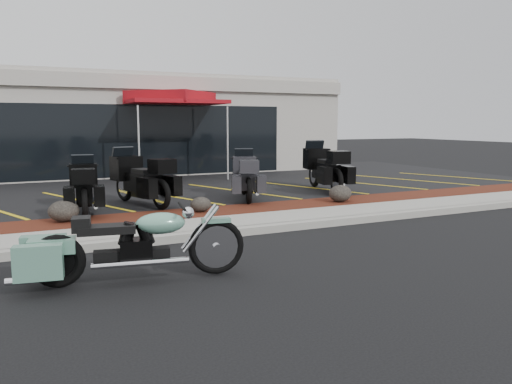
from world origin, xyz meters
TOP-DOWN VIEW (x-y plane):
  - ground at (0.00, 0.00)m, footprint 90.00×90.00m
  - curb at (0.00, 0.90)m, footprint 24.00×0.25m
  - sidewalk at (0.00, 1.60)m, footprint 24.00×1.20m
  - mulch_bed at (0.00, 2.80)m, footprint 24.00×1.20m
  - upper_lot at (0.00, 8.20)m, footprint 26.00×9.60m
  - dealership_building at (0.00, 14.47)m, footprint 18.00×8.16m
  - boulder_left at (-2.88, 2.92)m, footprint 0.62×0.51m
  - boulder_mid at (0.02, 2.80)m, footprint 0.48×0.40m
  - boulder_right at (3.70, 2.64)m, footprint 0.61×0.50m
  - hero_cruiser at (-1.16, -1.28)m, footprint 3.10×1.26m
  - touring_black_front at (-2.28, 4.61)m, footprint 1.06×2.26m
  - touring_black_mid at (-1.23, 5.17)m, footprint 1.60×2.58m
  - touring_grey at (2.02, 4.90)m, footprint 1.56×2.40m
  - touring_black_rear at (4.71, 5.50)m, footprint 1.47×2.67m
  - traffic_cone at (0.19, 8.21)m, footprint 0.46×0.46m
  - popup_canopy at (1.48, 10.14)m, footprint 4.19×4.19m

SIDE VIEW (x-z plane):
  - ground at x=0.00m, z-range 0.00..0.00m
  - curb at x=0.00m, z-range 0.00..0.15m
  - sidewalk at x=0.00m, z-range 0.00..0.15m
  - upper_lot at x=0.00m, z-range 0.00..0.15m
  - mulch_bed at x=0.00m, z-range 0.00..0.16m
  - boulder_mid at x=0.02m, z-range 0.16..0.50m
  - traffic_cone at x=0.19m, z-range 0.15..0.57m
  - boulder_right at x=3.70m, z-range 0.16..0.59m
  - boulder_left at x=-2.88m, z-range 0.16..0.60m
  - hero_cruiser at x=-1.16m, z-range 0.00..1.06m
  - touring_black_front at x=-2.28m, z-range 0.15..1.42m
  - touring_grey at x=2.02m, z-range 0.15..1.45m
  - touring_black_mid at x=-1.23m, z-range 0.15..1.56m
  - touring_black_rear at x=4.71m, z-range 0.15..1.62m
  - dealership_building at x=0.00m, z-range 0.01..4.01m
  - popup_canopy at x=1.48m, z-range 1.42..4.54m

